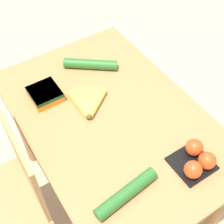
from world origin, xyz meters
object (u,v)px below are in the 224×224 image
tomato_pack (197,160)px  cucumber_far (126,193)px  chair (9,200)px  banana_bunch (88,103)px  cucumber_near (90,64)px  carrot_bag (45,94)px

tomato_pack → cucumber_far: tomato_pack is taller
chair → cucumber_far: 0.64m
banana_bunch → cucumber_near: (0.22, -0.14, 0.01)m
banana_bunch → cucumber_far: cucumber_far is taller
carrot_bag → cucumber_far: (-0.62, -0.04, -0.00)m
tomato_pack → cucumber_far: size_ratio=0.56×
banana_bunch → cucumber_far: 0.48m
chair → cucumber_near: 0.77m
tomato_pack → carrot_bag: size_ratio=1.09×
tomato_pack → carrot_bag: bearing=27.7°
carrot_bag → cucumber_far: size_ratio=0.52×
tomato_pack → carrot_bag: tomato_pack is taller
carrot_bag → banana_bunch: bearing=-136.1°
carrot_bag → chair: bearing=122.9°
cucumber_far → carrot_bag: bearing=3.5°
banana_bunch → cucumber_near: 0.26m
banana_bunch → tomato_pack: tomato_pack is taller
chair → tomato_pack: chair is taller
cucumber_far → cucumber_near: bearing=-19.9°
carrot_bag → cucumber_near: cucumber_near is taller
chair → carrot_bag: (0.23, -0.35, 0.33)m
chair → carrot_bag: bearing=124.4°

